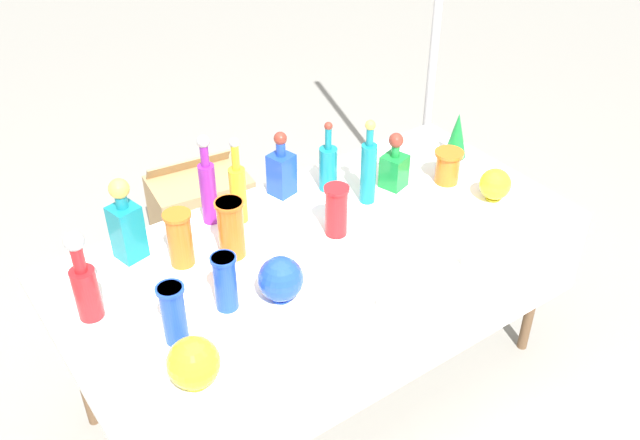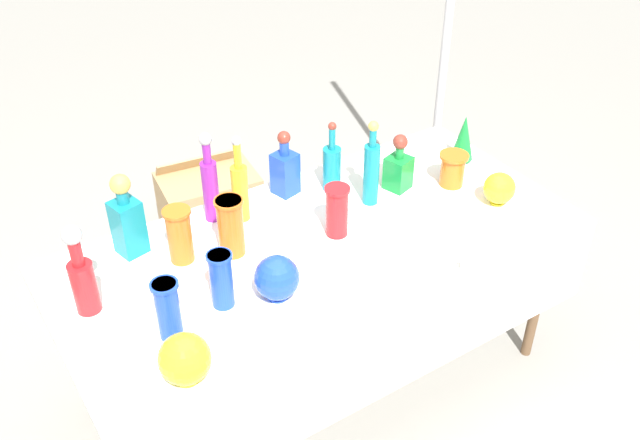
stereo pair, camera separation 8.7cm
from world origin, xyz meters
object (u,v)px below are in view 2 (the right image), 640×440
at_px(slender_vase_4, 221,278).
at_px(tall_bottle_1, 82,276).
at_px(round_bowl_2, 499,188).
at_px(slender_vase_0, 337,210).
at_px(slender_vase_3, 179,234).
at_px(slender_vase_5, 168,308).
at_px(fluted_vase_0, 464,138).
at_px(cardboard_box_behind_left, 210,207).
at_px(tall_bottle_3, 240,188).
at_px(canopy_pole, 445,53).
at_px(square_decanter_0, 127,219).
at_px(tall_bottle_4, 332,166).
at_px(square_decanter_1, 398,168).
at_px(slender_vase_2, 453,168).
at_px(tall_bottle_0, 371,170).
at_px(square_decanter_2, 285,169).
at_px(slender_vase_1, 231,225).
at_px(round_bowl_1, 185,359).
at_px(round_bowl_0, 277,278).
at_px(tall_bottle_2, 210,184).

bearing_deg(slender_vase_4, tall_bottle_1, 150.33).
bearing_deg(round_bowl_2, slender_vase_0, 164.53).
bearing_deg(slender_vase_3, slender_vase_5, -119.02).
height_order(fluted_vase_0, cardboard_box_behind_left, fluted_vase_0).
height_order(tall_bottle_3, canopy_pole, canopy_pole).
relative_size(square_decanter_0, round_bowl_2, 2.41).
relative_size(tall_bottle_4, square_decanter_1, 1.25).
height_order(square_decanter_1, slender_vase_3, square_decanter_1).
xyz_separation_m(square_decanter_0, slender_vase_2, (1.28, -0.29, -0.06)).
height_order(tall_bottle_0, slender_vase_5, tall_bottle_0).
distance_m(tall_bottle_3, square_decanter_1, 0.66).
bearing_deg(square_decanter_2, canopy_pole, 17.15).
height_order(tall_bottle_4, round_bowl_2, tall_bottle_4).
bearing_deg(slender_vase_0, tall_bottle_4, 59.73).
distance_m(slender_vase_0, round_bowl_2, 0.68).
bearing_deg(square_decanter_2, slender_vase_4, -137.79).
relative_size(slender_vase_1, slender_vase_2, 1.60).
distance_m(tall_bottle_0, round_bowl_1, 1.11).
relative_size(square_decanter_0, slender_vase_4, 1.57).
distance_m(square_decanter_1, round_bowl_2, 0.41).
bearing_deg(slender_vase_2, round_bowl_1, -164.21).
distance_m(tall_bottle_3, round_bowl_0, 0.49).
relative_size(slender_vase_3, round_bowl_2, 1.58).
relative_size(slender_vase_3, slender_vase_4, 1.03).
xyz_separation_m(round_bowl_0, round_bowl_2, (1.02, 0.01, -0.01)).
xyz_separation_m(slender_vase_5, fluted_vase_0, (1.50, 0.32, -0.00)).
bearing_deg(round_bowl_0, tall_bottle_3, 76.28).
bearing_deg(canopy_pole, cardboard_box_behind_left, 155.90).
distance_m(slender_vase_1, canopy_pole, 1.61).
relative_size(tall_bottle_1, square_decanter_2, 1.20).
distance_m(square_decanter_2, canopy_pole, 1.19).
height_order(slender_vase_2, round_bowl_0, round_bowl_0).
bearing_deg(tall_bottle_0, tall_bottle_1, -179.58).
height_order(tall_bottle_3, slender_vase_0, tall_bottle_3).
relative_size(slender_vase_4, fluted_vase_0, 0.97).
relative_size(tall_bottle_1, slender_vase_1, 1.47).
bearing_deg(square_decanter_0, round_bowl_1, -97.43).
relative_size(tall_bottle_2, fluted_vase_0, 1.75).
height_order(tall_bottle_4, square_decanter_1, tall_bottle_4).
xyz_separation_m(tall_bottle_4, cardboard_box_behind_left, (-0.16, 0.93, -0.67)).
height_order(slender_vase_5, round_bowl_1, slender_vase_5).
distance_m(square_decanter_1, slender_vase_3, 0.94).
xyz_separation_m(tall_bottle_0, tall_bottle_1, (-1.15, -0.01, -0.01)).
bearing_deg(tall_bottle_2, tall_bottle_0, -22.44).
distance_m(tall_bottle_1, fluted_vase_0, 1.68).
height_order(fluted_vase_0, round_bowl_0, fluted_vase_0).
relative_size(tall_bottle_0, slender_vase_1, 1.58).
distance_m(tall_bottle_2, slender_vase_4, 0.50).
xyz_separation_m(tall_bottle_1, round_bowl_2, (1.57, -0.28, -0.07)).
height_order(square_decanter_0, canopy_pole, canopy_pole).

